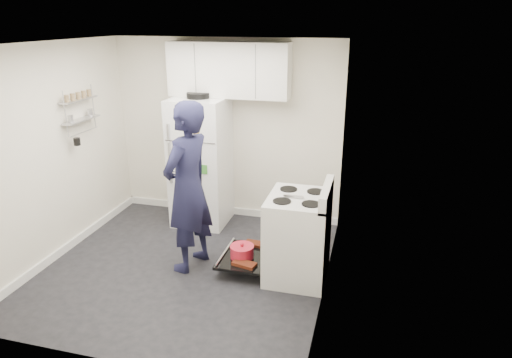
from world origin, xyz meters
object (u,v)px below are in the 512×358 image
(open_oven_door, at_px, (244,254))
(refrigerator, at_px, (201,162))
(electric_range, at_px, (297,238))
(person, at_px, (188,188))

(open_oven_door, bearing_deg, refrigerator, 129.92)
(electric_range, height_order, open_oven_door, electric_range)
(person, bearing_deg, open_oven_door, 111.15)
(electric_range, distance_m, person, 1.32)
(refrigerator, xyz_separation_m, person, (0.31, -1.19, 0.09))
(electric_range, relative_size, refrigerator, 0.60)
(electric_range, bearing_deg, person, -175.61)
(refrigerator, distance_m, person, 1.24)
(refrigerator, height_order, person, person)
(electric_range, xyz_separation_m, person, (-1.22, -0.09, 0.50))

